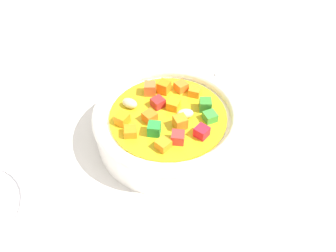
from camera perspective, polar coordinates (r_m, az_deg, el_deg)
ground_plane at (r=53.76cm, az=0.00°, el=-2.66°), size 140.00×140.00×2.00cm
soup_bowl_main at (r=50.73cm, az=0.00°, el=0.39°), size 20.65×20.65×6.49cm
spoon at (r=64.04cm, az=7.94°, el=8.16°), size 11.46×16.73×0.90cm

